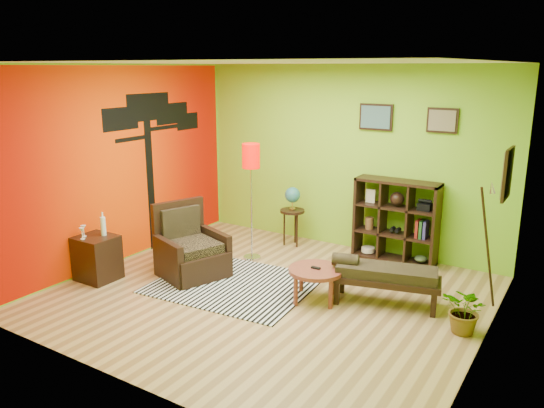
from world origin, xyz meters
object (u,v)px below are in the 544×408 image
Objects in this scene: armchair at (190,253)px; cube_shelf at (397,221)px; coffee_table at (316,273)px; potted_plant at (466,315)px; globe_table at (292,202)px; side_cabinet at (97,257)px; bench at (383,275)px; floor_lamp at (251,166)px.

armchair is 2.97m from cube_shelf.
coffee_table reaches higher than potted_plant.
globe_table is (0.56, 1.80, 0.42)m from armchair.
side_cabinet is at bearing -119.90° from globe_table.
bench is at bearing -75.92° from cube_shelf.
coffee_table is at bearing -176.63° from potted_plant.
globe_table is at bearing 72.56° from armchair.
armchair is 1.93m from globe_table.
floor_lamp is (1.29, 1.75, 1.08)m from side_cabinet.
side_cabinet is 0.97× the size of globe_table.
cube_shelf is at bearing 41.82° from side_cabinet.
potted_plant is (1.74, 0.10, -0.14)m from coffee_table.
armchair is 1.12× the size of side_cabinet.
armchair is 1.49m from floor_lamp.
armchair is 3.59m from potted_plant.
potted_plant is (3.01, -1.53, -0.51)m from globe_table.
armchair is (-1.83, -0.16, -0.05)m from coffee_table.
side_cabinet is (-2.76, -0.96, -0.04)m from coffee_table.
side_cabinet is at bearing -159.67° from bench.
potted_plant is (4.50, 1.06, -0.10)m from side_cabinet.
globe_table is (1.49, 2.59, 0.41)m from side_cabinet.
globe_table is 1.64m from cube_shelf.
floor_lamp is 3.23× the size of potted_plant.
cube_shelf reaches higher than coffee_table.
side_cabinet reaches higher than coffee_table.
potted_plant is (1.01, -0.23, -0.17)m from bench.
coffee_table is 0.80m from bench.
potted_plant is at bearing 4.28° from armchair.
bench is 2.51× the size of potted_plant.
potted_plant is at bearing -12.81° from bench.
bench is (0.73, 0.33, 0.02)m from coffee_table.
coffee_table is 2.10m from globe_table.
side_cabinet is (-0.93, -0.80, 0.01)m from armchair.
floor_lamp is 1.29× the size of bench.
cube_shelf is (1.62, 0.19, -0.11)m from globe_table.
coffee_table is 1.75m from potted_plant.
floor_lamp is 2.46m from bench.
globe_table is at bearing 76.90° from floor_lamp.
cube_shelf is (1.82, 1.04, -0.78)m from floor_lamp.
armchair is at bearing -111.14° from floor_lamp.
bench is (2.00, -1.30, -0.34)m from globe_table.
armchair reaches higher than bench.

